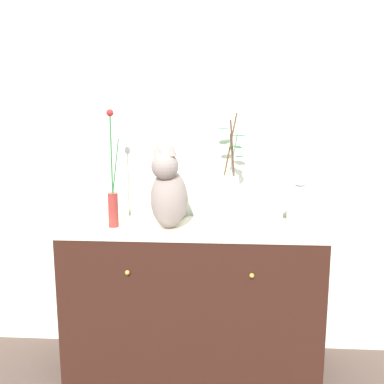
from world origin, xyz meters
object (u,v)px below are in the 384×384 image
at_px(vase_slim_green, 113,199).
at_px(vase_glass_clear, 230,190).
at_px(jar_lidded_porcelain, 299,205).
at_px(bowl_porcelain, 229,218).
at_px(cat_sitting, 168,193).
at_px(sideboard, 192,299).

xyz_separation_m(vase_slim_green, vase_glass_clear, (0.59, 0.10, 0.03)).
distance_m(vase_glass_clear, jar_lidded_porcelain, 0.37).
xyz_separation_m(vase_slim_green, bowl_porcelain, (0.59, 0.10, -0.12)).
bearing_deg(bowl_porcelain, cat_sitting, -159.90).
distance_m(vase_slim_green, bowl_porcelain, 0.61).
relative_size(sideboard, vase_slim_green, 2.26).
distance_m(vase_slim_green, vase_glass_clear, 0.60).
distance_m(sideboard, vase_glass_clear, 0.61).
distance_m(bowl_porcelain, jar_lidded_porcelain, 0.39).
bearing_deg(sideboard, jar_lidded_porcelain, -9.52).
bearing_deg(bowl_porcelain, vase_glass_clear, -8.42).
bearing_deg(vase_glass_clear, vase_slim_green, -170.04).
bearing_deg(vase_glass_clear, sideboard, -160.07).
xyz_separation_m(sideboard, vase_glass_clear, (0.19, 0.07, 0.58)).
relative_size(sideboard, vase_glass_clear, 2.58).
relative_size(cat_sitting, vase_slim_green, 0.73).
bearing_deg(sideboard, vase_glass_clear, 19.93).
relative_size(vase_slim_green, bowl_porcelain, 3.03).
bearing_deg(vase_slim_green, cat_sitting, -1.58).
bearing_deg(cat_sitting, vase_slim_green, 178.42).
distance_m(cat_sitting, jar_lidded_porcelain, 0.65).
height_order(bowl_porcelain, vase_glass_clear, vase_glass_clear).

